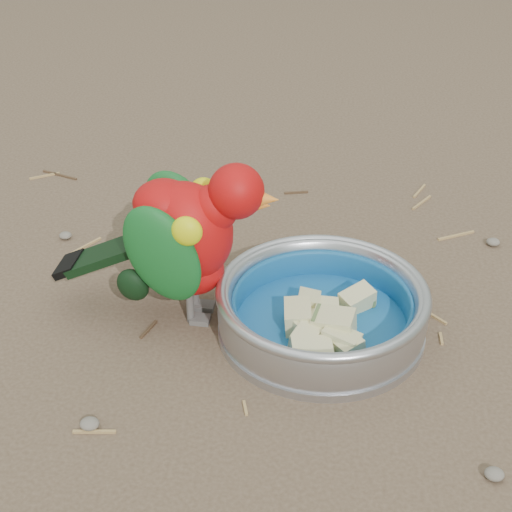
# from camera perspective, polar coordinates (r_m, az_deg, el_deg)

# --- Properties ---
(ground) EXTENTS (60.00, 60.00, 0.00)m
(ground) POSITION_cam_1_polar(r_m,az_deg,el_deg) (0.84, -0.52, -8.77)
(ground) COLOR brown
(food_bowl) EXTENTS (0.24, 0.24, 0.02)m
(food_bowl) POSITION_cam_1_polar(r_m,az_deg,el_deg) (0.90, 4.75, -5.15)
(food_bowl) COLOR #B2B2BA
(food_bowl) RESTS_ON ground
(bowl_wall) EXTENTS (0.24, 0.24, 0.04)m
(bowl_wall) POSITION_cam_1_polar(r_m,az_deg,el_deg) (0.88, 4.83, -3.61)
(bowl_wall) COLOR #B2B2BA
(bowl_wall) RESTS_ON food_bowl
(fruit_wedges) EXTENTS (0.14, 0.14, 0.03)m
(fruit_wedges) POSITION_cam_1_polar(r_m,az_deg,el_deg) (0.89, 4.81, -3.98)
(fruit_wedges) COLOR beige
(fruit_wedges) RESTS_ON food_bowl
(lory_parrot) EXTENTS (0.24, 0.12, 0.19)m
(lory_parrot) POSITION_cam_1_polar(r_m,az_deg,el_deg) (0.88, -5.12, 0.77)
(lory_parrot) COLOR #B40B0B
(lory_parrot) RESTS_ON ground
(ground_debris) EXTENTS (0.90, 0.80, 0.01)m
(ground_debris) POSITION_cam_1_polar(r_m,az_deg,el_deg) (0.85, 0.82, -8.11)
(ground_debris) COLOR #A98650
(ground_debris) RESTS_ON ground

